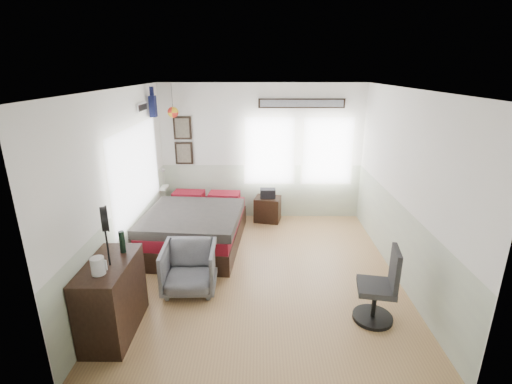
% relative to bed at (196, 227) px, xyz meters
% --- Properties ---
extents(ground_plane, '(4.00, 4.50, 0.01)m').
position_rel_bed_xyz_m(ground_plane, '(1.14, -0.91, -0.34)').
color(ground_plane, '#AE7E52').
extents(room_shell, '(4.02, 4.52, 2.71)m').
position_rel_bed_xyz_m(room_shell, '(1.06, -0.73, 1.28)').
color(room_shell, white).
rests_on(room_shell, ground_plane).
extents(wall_decor, '(3.55, 1.32, 1.44)m').
position_rel_bed_xyz_m(wall_decor, '(0.04, 1.04, 1.77)').
color(wall_decor, black).
rests_on(wall_decor, room_shell).
extents(bed, '(1.67, 2.23, 0.68)m').
position_rel_bed_xyz_m(bed, '(0.00, 0.00, 0.00)').
color(bed, '#321E14').
rests_on(bed, ground_plane).
extents(dresser, '(0.48, 1.00, 0.90)m').
position_rel_bed_xyz_m(dresser, '(-0.60, -2.27, 0.12)').
color(dresser, '#321E14').
rests_on(dresser, ground_plane).
extents(armchair, '(0.74, 0.76, 0.67)m').
position_rel_bed_xyz_m(armchair, '(0.13, -1.39, 0.00)').
color(armchair, slate).
rests_on(armchair, ground_plane).
extents(nightstand, '(0.57, 0.49, 0.50)m').
position_rel_bed_xyz_m(nightstand, '(1.26, 1.09, -0.08)').
color(nightstand, '#321E14').
rests_on(nightstand, ground_plane).
extents(task_chair, '(0.50, 0.50, 0.98)m').
position_rel_bed_xyz_m(task_chair, '(2.56, -2.04, 0.06)').
color(task_chair, black).
rests_on(task_chair, ground_plane).
extents(kettle, '(0.17, 0.14, 0.19)m').
position_rel_bed_xyz_m(kettle, '(-0.59, -2.50, 0.66)').
color(kettle, silver).
rests_on(kettle, dresser).
extents(bottle, '(0.07, 0.07, 0.27)m').
position_rel_bed_xyz_m(bottle, '(-0.51, -2.01, 0.70)').
color(bottle, black).
rests_on(bottle, dresser).
extents(stand_fan, '(0.18, 0.27, 0.69)m').
position_rel_bed_xyz_m(stand_fan, '(-0.54, -2.31, 1.10)').
color(stand_fan, black).
rests_on(stand_fan, dresser).
extents(black_bag, '(0.31, 0.20, 0.18)m').
position_rel_bed_xyz_m(black_bag, '(1.26, 1.09, 0.25)').
color(black_bag, black).
rests_on(black_bag, nightstand).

